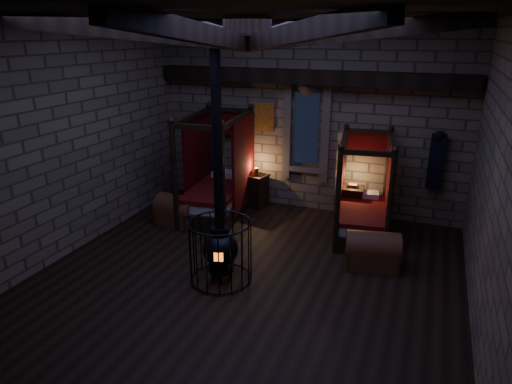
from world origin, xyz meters
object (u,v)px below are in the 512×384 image
(trunk_right, at_px, (372,251))
(stove, at_px, (220,246))
(bed_right, at_px, (362,211))
(trunk_left, at_px, (177,211))
(bed_left, at_px, (218,190))

(trunk_right, distance_m, stove, 2.72)
(bed_right, xyz_separation_m, stove, (-1.89, -2.76, 0.14))
(stove, bearing_deg, trunk_right, 11.74)
(trunk_left, height_order, trunk_right, trunk_right)
(trunk_right, xyz_separation_m, stove, (-2.30, -1.40, 0.34))
(trunk_left, distance_m, stove, 2.64)
(bed_left, relative_size, stove, 0.57)
(bed_left, distance_m, trunk_right, 3.88)
(bed_left, distance_m, stove, 3.01)
(trunk_right, bearing_deg, bed_left, 148.85)
(bed_right, relative_size, trunk_right, 2.01)
(stove, bearing_deg, bed_right, 35.89)
(trunk_right, height_order, stove, stove)
(trunk_left, bearing_deg, trunk_right, 3.16)
(trunk_left, relative_size, trunk_right, 0.96)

